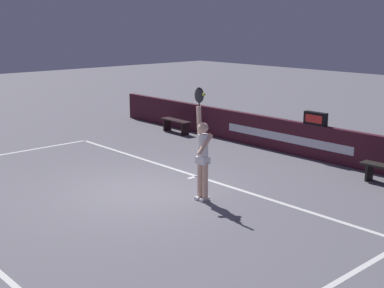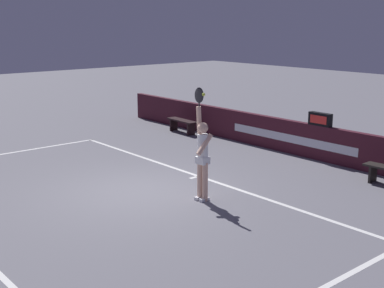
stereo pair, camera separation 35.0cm
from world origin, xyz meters
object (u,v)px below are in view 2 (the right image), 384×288
object	(u,v)px
tennis_ball	(204,95)
courtside_bench_near	(182,123)
speed_display	(320,119)
tennis_player	(202,154)

from	to	relation	value
tennis_ball	courtside_bench_near	distance (m)	7.58
speed_display	tennis_player	bearing A→B (deg)	-84.66
tennis_player	courtside_bench_near	world-z (taller)	tennis_player
tennis_player	tennis_ball	xyz separation A→B (m)	(0.04, -0.01, 1.33)
tennis_player	courtside_bench_near	xyz separation A→B (m)	(-5.90, 4.24, -0.70)
tennis_player	tennis_ball	distance (m)	1.33
tennis_player	courtside_bench_near	distance (m)	7.30
tennis_player	tennis_ball	world-z (taller)	tennis_player
tennis_player	speed_display	bearing A→B (deg)	95.34
speed_display	tennis_player	world-z (taller)	tennis_player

